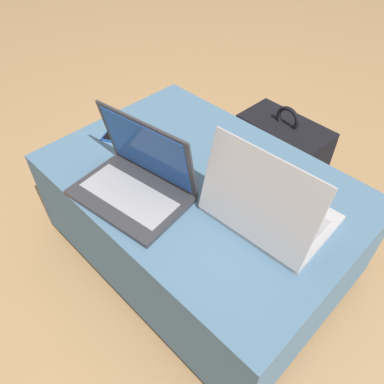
{
  "coord_description": "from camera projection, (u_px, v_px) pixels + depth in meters",
  "views": [
    {
      "loc": [
        0.61,
        -0.65,
        1.23
      ],
      "look_at": [
        0.08,
        -0.12,
        0.49
      ],
      "focal_mm": 35.0,
      "sensor_mm": 36.0,
      "label": 1
    }
  ],
  "objects": [
    {
      "name": "laptop_far",
      "position": [
        267.0,
        208.0,
        1.05
      ],
      "size": [
        0.35,
        0.27,
        0.27
      ],
      "rotation": [
        0.0,
        0.0,
        3.18
      ],
      "color": "#B7B7BC",
      "rests_on": "ottoman"
    },
    {
      "name": "laptop_near",
      "position": [
        136.0,
        180.0,
        1.13
      ],
      "size": [
        0.37,
        0.28,
        0.24
      ],
      "rotation": [
        0.0,
        0.0,
        0.14
      ],
      "color": "#333338",
      "rests_on": "ottoman"
    },
    {
      "name": "ottoman",
      "position": [
        200.0,
        219.0,
        1.36
      ],
      "size": [
        1.02,
        0.71,
        0.41
      ],
      "color": "#2A3D4E",
      "rests_on": "ground_plane"
    },
    {
      "name": "backpack",
      "position": [
        279.0,
        161.0,
        1.62
      ],
      "size": [
        0.37,
        0.26,
        0.46
      ],
      "rotation": [
        0.0,
        0.0,
        3.11
      ],
      "color": "black",
      "rests_on": "ground_plane"
    },
    {
      "name": "ground_plane",
      "position": [
        199.0,
        253.0,
        1.5
      ],
      "size": [
        14.0,
        14.0,
        0.0
      ],
      "primitive_type": "plane",
      "color": "tan"
    },
    {
      "name": "cell_phone",
      "position": [
        123.0,
        138.0,
        1.36
      ],
      "size": [
        0.16,
        0.13,
        0.01
      ],
      "rotation": [
        0.0,
        0.0,
        5.17
      ],
      "color": "#1E4C9E",
      "rests_on": "ottoman"
    }
  ]
}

